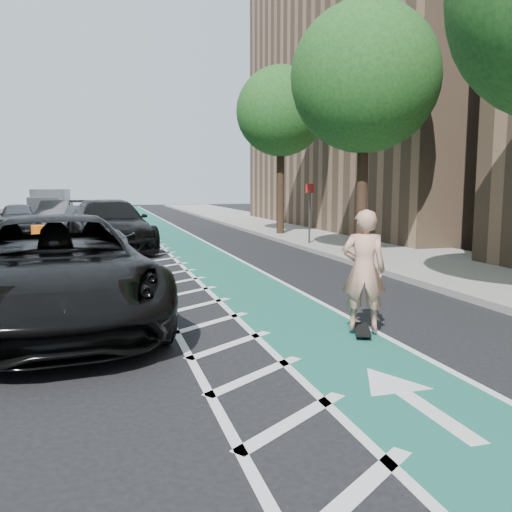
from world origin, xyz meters
name	(u,v)px	position (x,y,z in m)	size (l,w,h in m)	color
ground	(130,354)	(0.00, 0.00, 0.00)	(120.00, 120.00, 0.00)	black
bike_lane	(204,257)	(3.00, 10.00, 0.01)	(2.00, 90.00, 0.01)	#1C624F
buffer_strip	(159,259)	(1.50, 10.00, 0.01)	(1.40, 90.00, 0.01)	silver
sidewalk_right	(377,249)	(9.50, 10.00, 0.07)	(5.00, 90.00, 0.15)	gray
curb_right	(316,251)	(7.05, 10.00, 0.08)	(0.12, 90.00, 0.16)	gray
building_right_far	(422,59)	(17.50, 20.00, 9.50)	(14.00, 22.00, 19.00)	#84664C
tree_r_c	(368,77)	(7.90, 8.00, 5.77)	(4.20, 4.20, 7.90)	#382619
tree_r_d	(284,111)	(7.90, 16.00, 5.77)	(4.20, 4.20, 7.90)	#382619
sign_post	(310,213)	(7.60, 12.00, 1.35)	(0.35, 0.08, 2.47)	#4C4C4C
skateboard	(362,329)	(3.70, -0.05, 0.09)	(0.55, 0.86, 0.11)	black
skateboarder	(364,270)	(3.70, -0.05, 1.08)	(0.71, 0.46, 1.94)	tan
suv_near	(57,270)	(-1.10, 2.19, 0.95)	(3.16, 6.86, 1.91)	black
suv_far	(109,225)	(0.00, 13.11, 0.94)	(2.62, 6.46, 1.87)	black
car_silver	(18,217)	(-4.39, 22.58, 0.76)	(1.80, 4.47, 1.52)	gray
car_grey	(56,213)	(-2.79, 26.35, 0.76)	(1.62, 4.63, 1.53)	#55565A
box_truck	(50,205)	(-3.71, 34.22, 0.97)	(2.62, 5.22, 2.11)	silver
barrel_a	(12,263)	(-2.50, 6.83, 0.47)	(0.73, 0.73, 1.00)	#FB640D
barrel_b	(40,240)	(-2.38, 12.75, 0.48)	(0.74, 0.74, 1.01)	orange
barrel_c	(45,237)	(-2.40, 14.50, 0.41)	(0.64, 0.64, 0.87)	orange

